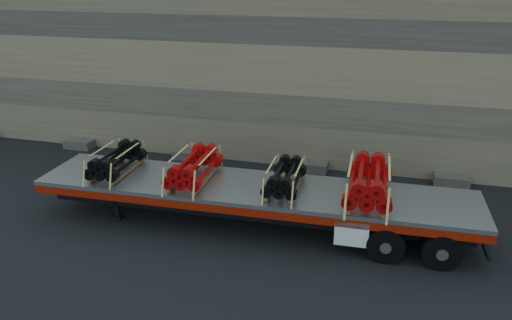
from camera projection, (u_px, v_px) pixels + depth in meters
The scene contains 7 objects.
ground at pixel (221, 221), 15.20m from camera, with size 120.00×120.00×0.00m, color black.
rock_wall at pixel (272, 68), 19.79m from camera, with size 44.00×3.00×7.00m, color #7A6B54.
trailer at pixel (252, 206), 14.73m from camera, with size 12.82×2.46×1.28m, color #9EA1A5, non-canonical shape.
bundle_front at pixel (116, 161), 15.32m from camera, with size 1.04×2.08×0.74m, color black, non-canonical shape.
bundle_midfront at pixel (194, 168), 14.75m from camera, with size 1.11×2.22×0.79m, color #B6090A, non-canonical shape.
bundle_midrear at pixel (285, 178), 14.16m from camera, with size 0.98×1.95×0.69m, color black, non-canonical shape.
bundle_rear at pixel (368, 183), 13.61m from camera, with size 1.26×2.52×0.89m, color #B6090A, non-canonical shape.
Camera 1 is at (4.55, -12.76, 7.21)m, focal length 35.00 mm.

